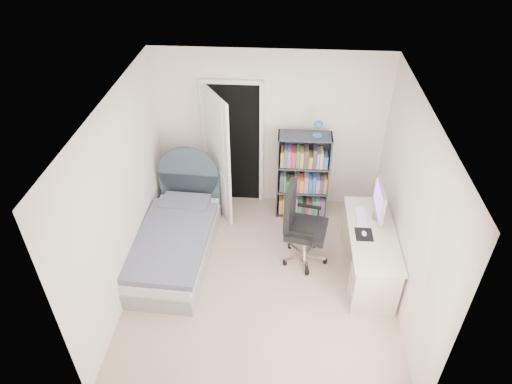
# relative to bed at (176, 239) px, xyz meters

# --- Properties ---
(room_shell) EXTENTS (3.50, 3.70, 2.60)m
(room_shell) POSITION_rel_bed_xyz_m (1.21, -0.40, 0.97)
(room_shell) COLOR tan
(room_shell) RESTS_ON ground
(door) EXTENTS (0.92, 0.72, 2.06)m
(door) POSITION_rel_bed_xyz_m (0.54, 1.15, 0.76)
(door) COLOR black
(door) RESTS_ON ground
(bed) EXTENTS (1.03, 2.03, 1.23)m
(bed) POSITION_rel_bed_xyz_m (0.00, 0.00, 0.00)
(bed) COLOR gray
(bed) RESTS_ON ground
(nightstand) EXTENTS (0.35, 0.35, 0.53)m
(nightstand) POSITION_rel_bed_xyz_m (-0.05, 1.09, 0.07)
(nightstand) COLOR #DBA587
(nightstand) RESTS_ON ground
(floor_lamp) EXTENTS (0.20, 0.20, 1.40)m
(floor_lamp) POSITION_rel_bed_xyz_m (0.38, 1.29, 0.29)
(floor_lamp) COLOR silver
(floor_lamp) RESTS_ON ground
(bookcase) EXTENTS (0.77, 0.33, 1.64)m
(bookcase) POSITION_rel_bed_xyz_m (1.74, 1.08, 0.35)
(bookcase) COLOR #333946
(bookcase) RESTS_ON ground
(desk) EXTENTS (0.60, 1.49, 1.22)m
(desk) POSITION_rel_bed_xyz_m (2.61, -0.17, 0.12)
(desk) COLOR beige
(desk) RESTS_ON ground
(office_chair) EXTENTS (0.64, 0.66, 1.19)m
(office_chair) POSITION_rel_bed_xyz_m (1.69, 0.04, 0.38)
(office_chair) COLOR silver
(office_chair) RESTS_ON ground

